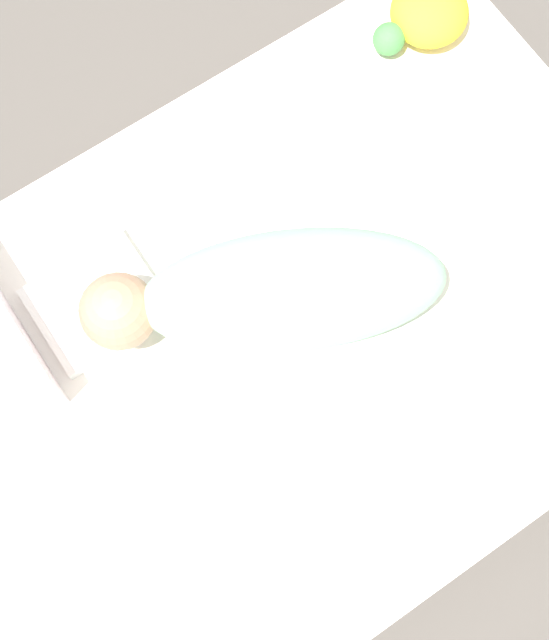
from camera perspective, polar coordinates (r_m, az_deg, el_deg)
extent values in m
plane|color=#514C47|center=(1.51, -1.05, -3.51)|extent=(12.00, 12.00, 0.00)
cube|color=white|center=(1.43, -1.11, -2.77)|extent=(1.36, 0.87, 0.16)
cube|color=white|center=(1.39, -11.31, 1.09)|extent=(0.19, 0.16, 0.02)
ellipsoid|color=#99D6B2|center=(1.29, 1.23, 1.89)|extent=(0.48, 0.36, 0.18)
sphere|color=tan|center=(1.31, -9.96, 0.55)|extent=(0.11, 0.11, 0.11)
ellipsoid|color=yellow|center=(1.59, 9.88, 18.83)|extent=(0.13, 0.13, 0.08)
sphere|color=#4C934C|center=(1.56, 7.33, 17.40)|extent=(0.05, 0.05, 0.05)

